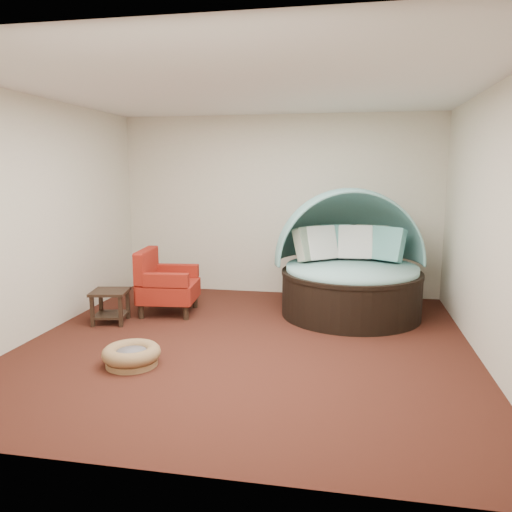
% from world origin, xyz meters
% --- Properties ---
extents(floor, '(5.00, 5.00, 0.00)m').
position_xyz_m(floor, '(0.00, 0.00, 0.00)').
color(floor, '#481F14').
rests_on(floor, ground).
extents(wall_back, '(5.00, 0.00, 5.00)m').
position_xyz_m(wall_back, '(0.00, 2.50, 1.40)').
color(wall_back, beige).
rests_on(wall_back, floor).
extents(wall_front, '(5.00, 0.00, 5.00)m').
position_xyz_m(wall_front, '(0.00, -2.50, 1.40)').
color(wall_front, beige).
rests_on(wall_front, floor).
extents(wall_left, '(0.00, 5.00, 5.00)m').
position_xyz_m(wall_left, '(-2.50, 0.00, 1.40)').
color(wall_left, beige).
rests_on(wall_left, floor).
extents(wall_right, '(0.00, 5.00, 5.00)m').
position_xyz_m(wall_right, '(2.50, 0.00, 1.40)').
color(wall_right, beige).
rests_on(wall_right, floor).
extents(ceiling, '(5.00, 5.00, 0.00)m').
position_xyz_m(ceiling, '(0.00, 0.00, 2.80)').
color(ceiling, white).
rests_on(ceiling, wall_back).
extents(canopy_daybed, '(2.28, 2.23, 1.72)m').
position_xyz_m(canopy_daybed, '(1.13, 1.51, 0.80)').
color(canopy_daybed, black).
rests_on(canopy_daybed, floor).
extents(pet_basket, '(0.62, 0.62, 0.20)m').
position_xyz_m(pet_basket, '(-1.01, -0.83, 0.11)').
color(pet_basket, brown).
rests_on(pet_basket, floor).
extents(red_armchair, '(0.83, 0.83, 0.89)m').
position_xyz_m(red_armchair, '(-1.37, 1.04, 0.41)').
color(red_armchair, black).
rests_on(red_armchair, floor).
extents(side_table, '(0.52, 0.52, 0.43)m').
position_xyz_m(side_table, '(-1.89, 0.47, 0.28)').
color(side_table, black).
rests_on(side_table, floor).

